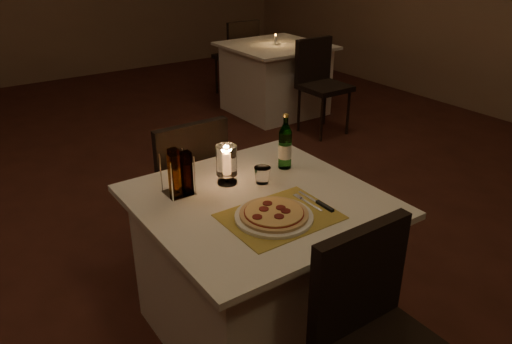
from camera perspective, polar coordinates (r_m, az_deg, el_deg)
floor at (r=2.91m, az=-6.22°, el=-12.80°), size 8.00×10.00×0.02m
main_table at (r=2.38m, az=0.28°, el=-10.79°), size 1.00×1.00×0.74m
chair_near at (r=1.86m, az=13.55°, el=-16.85°), size 0.42×0.42×0.90m
chair_far at (r=2.82m, az=-8.05°, el=-0.72°), size 0.42×0.42×0.90m
placemat at (r=2.05m, az=2.74°, el=-5.10°), size 0.45×0.34×0.00m
plate at (r=2.03m, az=2.06°, el=-5.13°), size 0.32×0.32×0.01m
pizza at (r=2.02m, az=2.07°, el=-4.74°), size 0.28×0.28×0.02m
fork at (r=2.16m, az=5.70°, el=-3.35°), size 0.02×0.18×0.00m
knife at (r=2.14m, az=7.46°, el=-3.66°), size 0.02×0.22×0.01m
tumbler at (r=2.30m, az=0.73°, el=-0.35°), size 0.08×0.08×0.08m
water_bottle at (r=2.43m, az=3.35°, el=2.91°), size 0.07×0.07×0.28m
hurricane_candle at (r=2.27m, az=-3.38°, el=1.20°), size 0.10×0.10×0.19m
cruet_caddy at (r=2.20m, az=-8.84°, el=-0.30°), size 0.12×0.12×0.21m
neighbor_table_right at (r=5.52m, az=2.17°, el=10.64°), size 1.00×1.00×0.74m
neighbor_chair_ra at (r=4.94m, az=7.24°, el=10.79°), size 0.42×0.42×0.90m
neighbor_chair_rb at (r=6.05m, az=-1.96°, el=13.67°), size 0.42×0.42×0.90m
neighbor_candle_right at (r=5.43m, az=2.24°, el=14.87°), size 0.03×0.03×0.11m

